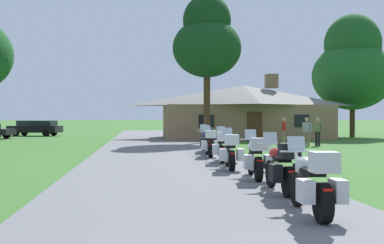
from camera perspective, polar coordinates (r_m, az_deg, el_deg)
name	(u,v)px	position (r m, az deg, el deg)	size (l,w,h in m)	color
ground_plane	(164,154)	(22.12, -3.37, -3.85)	(500.00, 500.00, 0.00)	#386628
asphalt_driveway	(166,157)	(20.13, -3.10, -4.21)	(6.40, 80.00, 0.06)	slate
motorcycle_silver_nearest_to_camera	(313,184)	(8.21, 14.25, -7.17)	(0.76, 2.08, 1.30)	black
motorcycle_red_second_in_row	(282,168)	(10.55, 10.69, -5.43)	(0.73, 2.08, 1.30)	black
motorcycle_white_third_in_row	(256,159)	(12.89, 7.61, -4.34)	(0.83, 2.08, 1.30)	black
motorcycle_blue_fourth_in_row	(230,152)	(15.15, 4.59, -3.60)	(0.82, 2.08, 1.30)	black
motorcycle_white_fifth_in_row	(222,147)	(17.58, 3.58, -3.02)	(0.88, 2.08, 1.30)	black
motorcycle_blue_sixth_in_row	(209,144)	(20.02, 2.07, -2.58)	(0.74, 2.08, 1.30)	black
motorcycle_blue_farthest_in_row	(207,140)	(22.63, 1.77, -2.21)	(0.73, 2.08, 1.30)	black
stone_lodge	(244,111)	(38.05, 6.19, 1.28)	(13.19, 7.68, 5.12)	#896B4C
bystander_red_shirt_near_lodge	(284,129)	(30.37, 10.87, -0.86)	(0.28, 0.54, 1.69)	#75664C
bystander_olive_shirt_beside_signpost	(318,130)	(29.20, 14.73, -0.93)	(0.40, 0.44, 1.69)	black
bystander_gray_shirt_by_tree	(307,130)	(28.61, 13.51, -0.96)	(0.47, 0.38, 1.69)	#75664C
tree_right_of_lodge	(352,67)	(43.33, 18.56, 6.28)	(6.79, 6.79, 10.48)	#422D19
tree_by_lodge_front	(207,40)	(32.13, 1.79, 9.69)	(4.55, 4.55, 9.81)	#422D19
parked_black_suv_far_left	(36,127)	(45.71, -18.11, -0.61)	(4.90, 2.83, 1.40)	black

